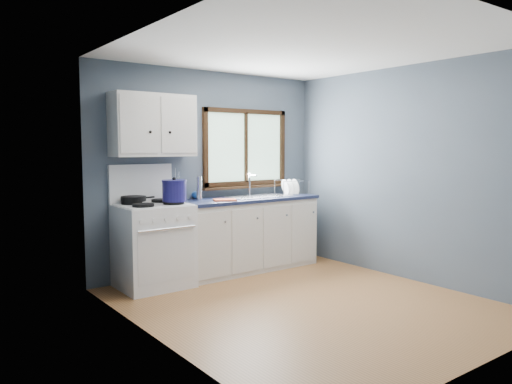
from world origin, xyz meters
TOP-DOWN VIEW (x-y plane):
  - floor at (0.00, 0.00)m, footprint 3.20×3.60m
  - ceiling at (0.00, 0.00)m, footprint 3.20×3.60m
  - wall_back at (0.00, 1.81)m, footprint 3.20×0.02m
  - wall_front at (0.00, -1.81)m, footprint 3.20×0.02m
  - wall_left at (-1.61, 0.00)m, footprint 0.02×3.60m
  - wall_right at (1.61, 0.00)m, footprint 0.02×3.60m
  - gas_range at (-0.95, 1.47)m, footprint 0.76×0.69m
  - base_cabinets at (0.36, 1.49)m, footprint 1.85×0.60m
  - countertop at (0.36, 1.49)m, footprint 1.89×0.64m
  - sink at (0.54, 1.49)m, footprint 0.84×0.46m
  - window at (0.54, 1.77)m, footprint 1.36×0.10m
  - upper_cabinets at (-0.85, 1.63)m, footprint 0.95×0.35m
  - skillet at (-1.11, 1.61)m, footprint 0.43×0.32m
  - stockpot at (-0.75, 1.33)m, footprint 0.36×0.36m
  - utensil_crock at (-0.52, 1.69)m, footprint 0.14×0.14m
  - thermos at (-0.28, 1.60)m, footprint 0.09×0.09m
  - soap_bottle at (-0.25, 1.67)m, footprint 0.11×0.11m
  - dish_towel at (-0.08, 1.34)m, footprint 0.32×0.28m
  - dish_rack at (1.07, 1.48)m, footprint 0.46×0.39m

SIDE VIEW (x-z plane):
  - floor at x=0.00m, z-range -0.02..0.00m
  - base_cabinets at x=0.36m, z-range -0.03..0.85m
  - gas_range at x=-0.95m, z-range -0.19..1.17m
  - sink at x=0.54m, z-range 0.64..1.08m
  - countertop at x=0.36m, z-range 0.88..0.92m
  - dish_towel at x=-0.08m, z-range 0.92..0.94m
  - dish_rack at x=1.07m, z-range 0.87..1.08m
  - skillet at x=-1.11m, z-range 0.96..1.01m
  - utensil_crock at x=-0.52m, z-range 0.81..1.19m
  - soap_bottle at x=-0.25m, z-range 0.92..1.16m
  - thermos at x=-0.28m, z-range 0.92..1.20m
  - stockpot at x=-0.75m, z-range 0.95..1.21m
  - wall_back at x=0.00m, z-range 0.00..2.50m
  - wall_front at x=0.00m, z-range 0.00..2.50m
  - wall_left at x=-1.61m, z-range 0.00..2.50m
  - wall_right at x=1.61m, z-range 0.00..2.50m
  - window at x=0.54m, z-range 0.96..1.99m
  - upper_cabinets at x=-0.85m, z-range 1.45..2.15m
  - ceiling at x=0.00m, z-range 2.50..2.52m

